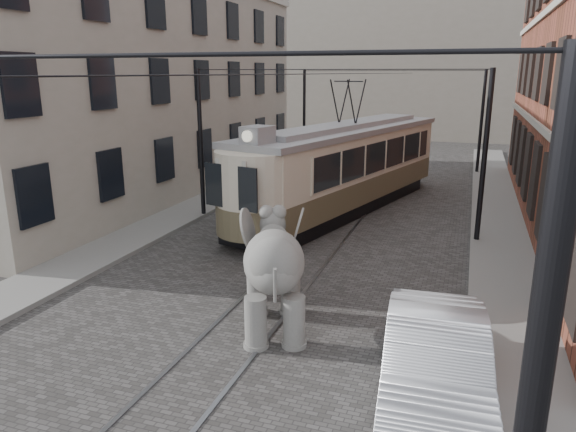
% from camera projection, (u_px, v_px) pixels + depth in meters
% --- Properties ---
extents(ground, '(120.00, 120.00, 0.00)m').
position_uv_depth(ground, '(281.00, 287.00, 14.92)').
color(ground, '#464341').
extents(tram_rails, '(1.54, 80.00, 0.02)m').
position_uv_depth(tram_rails, '(281.00, 286.00, 14.91)').
color(tram_rails, slate).
rests_on(tram_rails, ground).
extents(sidewalk_right, '(2.00, 60.00, 0.15)m').
position_uv_depth(sidewalk_right, '(510.00, 315.00, 13.00)').
color(sidewalk_right, slate).
rests_on(sidewalk_right, ground).
extents(sidewalk_left, '(2.00, 60.00, 0.15)m').
position_uv_depth(sidewalk_left, '(90.00, 259.00, 16.95)').
color(sidewalk_left, slate).
rests_on(sidewalk_left, ground).
extents(stucco_building, '(7.00, 24.00, 10.00)m').
position_uv_depth(stucco_building, '(140.00, 90.00, 26.19)').
color(stucco_building, gray).
rests_on(stucco_building, ground).
extents(distant_block, '(28.00, 10.00, 14.00)m').
position_uv_depth(distant_block, '(425.00, 60.00, 49.56)').
color(distant_block, gray).
rests_on(distant_block, ground).
extents(catenary, '(11.00, 30.20, 6.00)m').
position_uv_depth(catenary, '(323.00, 155.00, 18.75)').
color(catenary, black).
rests_on(catenary, ground).
extents(tram, '(6.43, 14.25, 5.55)m').
position_uv_depth(tram, '(347.00, 147.00, 22.50)').
color(tram, beige).
rests_on(tram, ground).
extents(elephant, '(3.76, 4.85, 2.62)m').
position_uv_depth(elephant, '(274.00, 277.00, 12.14)').
color(elephant, '#605E59').
rests_on(elephant, ground).
extents(parked_car, '(2.22, 5.21, 1.67)m').
position_uv_depth(parked_car, '(435.00, 365.00, 9.36)').
color(parked_car, silver).
rests_on(parked_car, ground).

